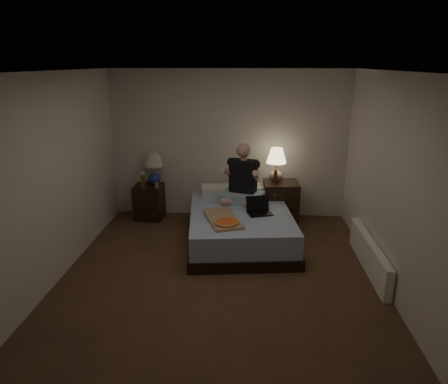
# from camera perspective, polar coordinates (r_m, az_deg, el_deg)

# --- Properties ---
(floor) EXTENTS (4.00, 4.50, 0.00)m
(floor) POSITION_cam_1_polar(r_m,az_deg,el_deg) (5.15, -0.63, -12.19)
(floor) COLOR brown
(floor) RESTS_ON ground
(ceiling) EXTENTS (4.00, 4.50, 0.00)m
(ceiling) POSITION_cam_1_polar(r_m,az_deg,el_deg) (4.45, -0.75, 16.87)
(ceiling) COLOR white
(ceiling) RESTS_ON ground
(wall_back) EXTENTS (4.00, 0.00, 2.50)m
(wall_back) POSITION_cam_1_polar(r_m,az_deg,el_deg) (6.82, 0.71, 6.72)
(wall_back) COLOR silver
(wall_back) RESTS_ON ground
(wall_front) EXTENTS (4.00, 0.00, 2.50)m
(wall_front) POSITION_cam_1_polar(r_m,az_deg,el_deg) (2.58, -4.44, -13.32)
(wall_front) COLOR silver
(wall_front) RESTS_ON ground
(wall_left) EXTENTS (0.00, 4.50, 2.50)m
(wall_left) POSITION_cam_1_polar(r_m,az_deg,el_deg) (5.18, -23.32, 1.55)
(wall_left) COLOR silver
(wall_left) RESTS_ON ground
(wall_right) EXTENTS (0.00, 4.50, 2.50)m
(wall_right) POSITION_cam_1_polar(r_m,az_deg,el_deg) (4.92, 23.22, 0.73)
(wall_right) COLOR silver
(wall_right) RESTS_ON ground
(bed) EXTENTS (1.67, 2.10, 0.49)m
(bed) POSITION_cam_1_polar(r_m,az_deg,el_deg) (6.03, 2.29, -4.86)
(bed) COLOR #546FA9
(bed) RESTS_ON floor
(nightstand_left) EXTENTS (0.48, 0.44, 0.60)m
(nightstand_left) POSITION_cam_1_polar(r_m,az_deg,el_deg) (6.99, -10.64, -1.39)
(nightstand_left) COLOR black
(nightstand_left) RESTS_ON floor
(nightstand_right) EXTENTS (0.58, 0.53, 0.72)m
(nightstand_right) POSITION_cam_1_polar(r_m,az_deg,el_deg) (6.69, 8.06, -1.61)
(nightstand_right) COLOR black
(nightstand_right) RESTS_ON floor
(lamp_left) EXTENTS (0.37, 0.37, 0.56)m
(lamp_left) POSITION_cam_1_polar(r_m,az_deg,el_deg) (6.87, -10.01, 3.37)
(lamp_left) COLOR navy
(lamp_left) RESTS_ON nightstand_left
(lamp_right) EXTENTS (0.40, 0.40, 0.56)m
(lamp_right) POSITION_cam_1_polar(r_m,az_deg,el_deg) (6.54, 7.46, 3.84)
(lamp_right) COLOR gray
(lamp_right) RESTS_ON nightstand_right
(water_bottle) EXTENTS (0.07, 0.07, 0.25)m
(water_bottle) POSITION_cam_1_polar(r_m,az_deg,el_deg) (6.82, -11.55, 1.81)
(water_bottle) COLOR silver
(water_bottle) RESTS_ON nightstand_left
(soda_can) EXTENTS (0.07, 0.07, 0.10)m
(soda_can) POSITION_cam_1_polar(r_m,az_deg,el_deg) (6.71, -9.55, 0.98)
(soda_can) COLOR #AFAFAA
(soda_can) RESTS_ON nightstand_left
(beer_bottle_left) EXTENTS (0.06, 0.06, 0.23)m
(beer_bottle_left) POSITION_cam_1_polar(r_m,az_deg,el_deg) (6.70, -11.51, 1.41)
(beer_bottle_left) COLOR #5C2F0D
(beer_bottle_left) RESTS_ON nightstand_left
(beer_bottle_right) EXTENTS (0.06, 0.06, 0.23)m
(beer_bottle_right) POSITION_cam_1_polar(r_m,az_deg,el_deg) (6.46, 7.37, 2.15)
(beer_bottle_right) COLOR #622C0E
(beer_bottle_right) RESTS_ON nightstand_right
(person) EXTENTS (0.79, 0.69, 0.93)m
(person) POSITION_cam_1_polar(r_m,az_deg,el_deg) (6.17, 2.63, 2.63)
(person) COLOR black
(person) RESTS_ON bed
(laptop) EXTENTS (0.40, 0.36, 0.24)m
(laptop) POSITION_cam_1_polar(r_m,az_deg,el_deg) (5.79, 5.14, -2.05)
(laptop) COLOR black
(laptop) RESTS_ON bed
(pizza_box) EXTENTS (0.63, 0.85, 0.08)m
(pizza_box) POSITION_cam_1_polar(r_m,az_deg,el_deg) (5.40, 0.36, -4.44)
(pizza_box) COLOR tan
(pizza_box) RESTS_ON bed
(radiator) EXTENTS (0.10, 1.60, 0.40)m
(radiator) POSITION_cam_1_polar(r_m,az_deg,el_deg) (5.59, 20.03, -8.47)
(radiator) COLOR white
(radiator) RESTS_ON floor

